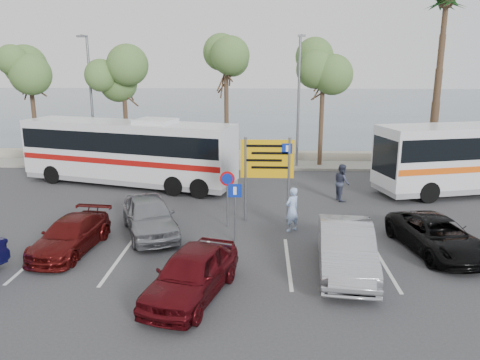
{
  "coord_description": "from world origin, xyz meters",
  "views": [
    {
      "loc": [
        0.76,
        -15.7,
        6.58
      ],
      "look_at": [
        -0.12,
        3.0,
        1.84
      ],
      "focal_mm": 35.0,
      "sensor_mm": 36.0,
      "label": 1
    }
  ],
  "objects_px": {
    "street_lamp_left": "(91,94)",
    "direction_sign": "(267,165)",
    "pedestrian_far": "(342,182)",
    "suv_black": "(437,235)",
    "car_red": "(191,273)",
    "street_lamp_right": "(299,95)",
    "car_silver_a": "(149,215)",
    "car_maroon": "(70,235)",
    "coach_bus_left": "(128,154)",
    "pedestrian_near": "(292,209)",
    "car_silver_b": "(346,248)"
  },
  "relations": [
    {
      "from": "street_lamp_right",
      "to": "car_silver_b",
      "type": "bearing_deg",
      "value": -88.1
    },
    {
      "from": "street_lamp_right",
      "to": "car_silver_a",
      "type": "distance_m",
      "value": 14.24
    },
    {
      "from": "street_lamp_left",
      "to": "car_red",
      "type": "relative_size",
      "value": 1.91
    },
    {
      "from": "street_lamp_left",
      "to": "street_lamp_right",
      "type": "relative_size",
      "value": 1.0
    },
    {
      "from": "pedestrian_far",
      "to": "suv_black",
      "type": "bearing_deg",
      "value": -171.03
    },
    {
      "from": "pedestrian_far",
      "to": "coach_bus_left",
      "type": "bearing_deg",
      "value": 66.63
    },
    {
      "from": "car_red",
      "to": "suv_black",
      "type": "distance_m",
      "value": 8.98
    },
    {
      "from": "coach_bus_left",
      "to": "car_silver_b",
      "type": "bearing_deg",
      "value": -46.43
    },
    {
      "from": "direction_sign",
      "to": "suv_black",
      "type": "distance_m",
      "value": 6.96
    },
    {
      "from": "car_silver_a",
      "to": "street_lamp_left",
      "type": "bearing_deg",
      "value": 95.64
    },
    {
      "from": "suv_black",
      "to": "pedestrian_far",
      "type": "distance_m",
      "value": 6.77
    },
    {
      "from": "street_lamp_right",
      "to": "car_maroon",
      "type": "xyz_separation_m",
      "value": [
        -9.0,
        -13.91,
        -4.01
      ]
    },
    {
      "from": "car_silver_a",
      "to": "car_maroon",
      "type": "height_order",
      "value": "car_silver_a"
    },
    {
      "from": "coach_bus_left",
      "to": "pedestrian_far",
      "type": "height_order",
      "value": "coach_bus_left"
    },
    {
      "from": "direction_sign",
      "to": "car_red",
      "type": "xyz_separation_m",
      "value": [
        -2.2,
        -6.7,
        -1.71
      ]
    },
    {
      "from": "car_red",
      "to": "pedestrian_near",
      "type": "relative_size",
      "value": 2.34
    },
    {
      "from": "car_red",
      "to": "pedestrian_far",
      "type": "relative_size",
      "value": 2.33
    },
    {
      "from": "car_maroon",
      "to": "coach_bus_left",
      "type": "bearing_deg",
      "value": 99.35
    },
    {
      "from": "street_lamp_right",
      "to": "car_maroon",
      "type": "relative_size",
      "value": 1.96
    },
    {
      "from": "street_lamp_right",
      "to": "coach_bus_left",
      "type": "xyz_separation_m",
      "value": [
        -9.5,
        -4.59,
        -2.88
      ]
    },
    {
      "from": "suv_black",
      "to": "pedestrian_near",
      "type": "distance_m",
      "value": 5.37
    },
    {
      "from": "coach_bus_left",
      "to": "direction_sign",
      "type": "bearing_deg",
      "value": -37.36
    },
    {
      "from": "direction_sign",
      "to": "car_maroon",
      "type": "relative_size",
      "value": 0.88
    },
    {
      "from": "suv_black",
      "to": "car_silver_a",
      "type": "bearing_deg",
      "value": 161.46
    },
    {
      "from": "street_lamp_left",
      "to": "street_lamp_right",
      "type": "distance_m",
      "value": 13.0
    },
    {
      "from": "street_lamp_right",
      "to": "direction_sign",
      "type": "height_order",
      "value": "street_lamp_right"
    },
    {
      "from": "coach_bus_left",
      "to": "pedestrian_near",
      "type": "xyz_separation_m",
      "value": [
        8.5,
        -6.85,
        -0.82
      ]
    },
    {
      "from": "street_lamp_right",
      "to": "car_red",
      "type": "relative_size",
      "value": 1.91
    },
    {
      "from": "street_lamp_right",
      "to": "pedestrian_far",
      "type": "distance_m",
      "value": 8.11
    },
    {
      "from": "suv_black",
      "to": "car_silver_b",
      "type": "bearing_deg",
      "value": -164.92
    },
    {
      "from": "street_lamp_left",
      "to": "direction_sign",
      "type": "relative_size",
      "value": 2.23
    },
    {
      "from": "coach_bus_left",
      "to": "car_silver_a",
      "type": "distance_m",
      "value": 8.03
    },
    {
      "from": "street_lamp_right",
      "to": "car_silver_a",
      "type": "height_order",
      "value": "street_lamp_right"
    },
    {
      "from": "street_lamp_right",
      "to": "coach_bus_left",
      "type": "height_order",
      "value": "street_lamp_right"
    },
    {
      "from": "street_lamp_right",
      "to": "car_silver_b",
      "type": "height_order",
      "value": "street_lamp_right"
    },
    {
      "from": "pedestrian_near",
      "to": "pedestrian_far",
      "type": "distance_m",
      "value": 5.17
    },
    {
      "from": "car_red",
      "to": "suv_black",
      "type": "bearing_deg",
      "value": 40.1
    },
    {
      "from": "suv_black",
      "to": "pedestrian_far",
      "type": "relative_size",
      "value": 2.49
    },
    {
      "from": "direction_sign",
      "to": "car_red",
      "type": "height_order",
      "value": "direction_sign"
    },
    {
      "from": "street_lamp_left",
      "to": "pedestrian_far",
      "type": "relative_size",
      "value": 4.44
    },
    {
      "from": "direction_sign",
      "to": "pedestrian_far",
      "type": "relative_size",
      "value": 2.0
    },
    {
      "from": "street_lamp_left",
      "to": "coach_bus_left",
      "type": "relative_size",
      "value": 0.66
    },
    {
      "from": "car_red",
      "to": "direction_sign",
      "type": "bearing_deg",
      "value": 87.9
    },
    {
      "from": "car_maroon",
      "to": "pedestrian_far",
      "type": "relative_size",
      "value": 2.26
    },
    {
      "from": "coach_bus_left",
      "to": "pedestrian_near",
      "type": "height_order",
      "value": "coach_bus_left"
    },
    {
      "from": "pedestrian_near",
      "to": "pedestrian_far",
      "type": "relative_size",
      "value": 1.0
    },
    {
      "from": "car_maroon",
      "to": "car_silver_a",
      "type": "bearing_deg",
      "value": 44.48
    },
    {
      "from": "car_red",
      "to": "pedestrian_far",
      "type": "bearing_deg",
      "value": 75.67
    },
    {
      "from": "car_maroon",
      "to": "suv_black",
      "type": "height_order",
      "value": "suv_black"
    },
    {
      "from": "street_lamp_right",
      "to": "pedestrian_near",
      "type": "xyz_separation_m",
      "value": [
        -1.0,
        -11.44,
        -3.7
      ]
    }
  ]
}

